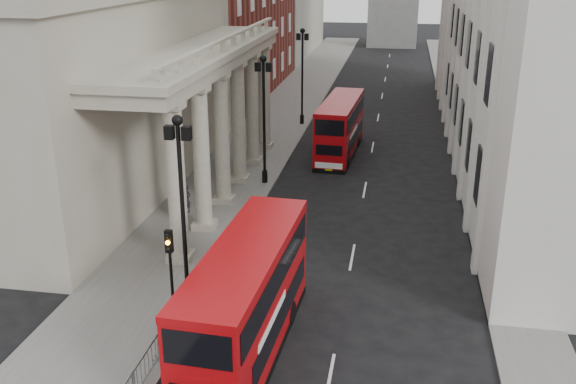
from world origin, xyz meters
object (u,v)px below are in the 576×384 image
object	(u,v)px
traffic_light	(170,262)
bus_near	(247,299)
bus_far	(340,126)
pedestrian_b	(179,199)
lamp_post_mid	(264,111)
lamp_post_north	(302,70)
lamp_post_south	(182,200)
pedestrian_c	(222,158)
pedestrian_a	(186,199)

from	to	relation	value
traffic_light	bus_near	xyz separation A→B (m)	(3.25, -0.93, -0.80)
bus_far	pedestrian_b	size ratio (longest dim) A/B	5.12
lamp_post_mid	lamp_post_north	distance (m)	16.00
lamp_post_south	pedestrian_c	world-z (taller)	lamp_post_south
lamp_post_south	lamp_post_mid	bearing A→B (deg)	90.00
bus_near	pedestrian_c	world-z (taller)	bus_near
lamp_post_south	bus_near	xyz separation A→B (m)	(3.35, -2.95, -2.60)
lamp_post_mid	pedestrian_b	distance (m)	8.27
lamp_post_mid	lamp_post_north	xyz separation A→B (m)	(0.00, 16.00, 0.00)
lamp_post_south	pedestrian_c	xyz separation A→B (m)	(-3.38, 17.70, -3.84)
lamp_post_south	pedestrian_a	size ratio (longest dim) A/B	5.21
bus_near	pedestrian_b	distance (m)	14.52
lamp_post_mid	lamp_post_south	bearing A→B (deg)	-90.00
traffic_light	pedestrian_a	xyz separation A→B (m)	(-3.51, 12.12, -2.19)
lamp_post_north	bus_near	xyz separation A→B (m)	(3.35, -34.95, -2.60)
lamp_post_south	bus_near	distance (m)	5.17
lamp_post_south	pedestrian_c	size ratio (longest dim) A/B	4.35
traffic_light	bus_far	distance (m)	25.96
pedestrian_c	bus_near	bearing A→B (deg)	-56.80
bus_near	pedestrian_c	size ratio (longest dim) A/B	5.41
pedestrian_b	lamp_post_mid	bearing A→B (deg)	-145.14
lamp_post_north	traffic_light	world-z (taller)	lamp_post_north
lamp_post_north	lamp_post_south	bearing A→B (deg)	-90.00
traffic_light	pedestrian_b	distance (m)	12.47
lamp_post_north	pedestrian_a	bearing A→B (deg)	-98.85
pedestrian_c	lamp_post_mid	bearing A→B (deg)	-11.54
lamp_post_south	pedestrian_b	world-z (taller)	lamp_post_south
bus_far	pedestrian_c	bearing A→B (deg)	-138.78
pedestrian_c	lamp_post_north	bearing A→B (deg)	91.86
bus_near	bus_far	xyz separation A→B (m)	(0.84, 26.55, -0.12)
lamp_post_north	lamp_post_mid	bearing A→B (deg)	-90.00
lamp_post_south	traffic_light	xyz separation A→B (m)	(0.10, -2.02, -1.80)
bus_near	lamp_post_south	bearing A→B (deg)	141.42
pedestrian_c	traffic_light	bearing A→B (deg)	-64.85
lamp_post_mid	pedestrian_a	xyz separation A→B (m)	(-3.41, -5.90, -3.99)
lamp_post_north	pedestrian_b	distance (m)	22.95
bus_near	pedestrian_a	xyz separation A→B (m)	(-6.77, 13.05, -1.39)
pedestrian_a	pedestrian_b	distance (m)	0.54
pedestrian_a	pedestrian_c	size ratio (longest dim) A/B	0.84
pedestrian_a	pedestrian_b	xyz separation A→B (m)	(-0.30, -0.42, 0.16)
traffic_light	pedestrian_b	xyz separation A→B (m)	(-3.81, 11.70, -2.03)
pedestrian_b	pedestrian_c	distance (m)	8.03
pedestrian_b	pedestrian_a	bearing A→B (deg)	-150.66
bus_far	pedestrian_b	bearing A→B (deg)	-116.34
bus_far	pedestrian_c	distance (m)	9.67
lamp_post_mid	bus_far	xyz separation A→B (m)	(4.19, 7.60, -2.73)
traffic_light	bus_far	xyz separation A→B (m)	(4.09, 25.62, -0.92)
pedestrian_a	pedestrian_c	distance (m)	7.60
lamp_post_south	lamp_post_north	world-z (taller)	same
bus_near	bus_far	size ratio (longest dim) A/B	1.06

